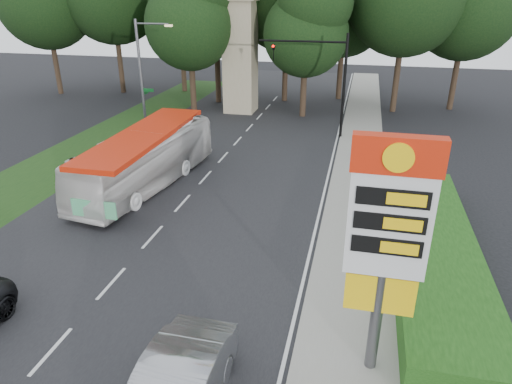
% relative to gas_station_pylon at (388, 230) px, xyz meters
% --- Properties ---
extents(ground, '(120.00, 120.00, 0.00)m').
position_rel_gas_station_pylon_xyz_m(ground, '(-9.20, -1.99, -4.45)').
color(ground, black).
rests_on(ground, ground).
extents(road_surface, '(14.00, 80.00, 0.02)m').
position_rel_gas_station_pylon_xyz_m(road_surface, '(-9.20, 10.01, -4.44)').
color(road_surface, black).
rests_on(road_surface, ground).
extents(sidewalk_right, '(3.00, 80.00, 0.12)m').
position_rel_gas_station_pylon_xyz_m(sidewalk_right, '(-0.70, 10.01, -4.39)').
color(sidewalk_right, gray).
rests_on(sidewalk_right, ground).
extents(grass_verge_left, '(5.00, 50.00, 0.02)m').
position_rel_gas_station_pylon_xyz_m(grass_verge_left, '(-18.70, 16.01, -4.44)').
color(grass_verge_left, '#193814').
rests_on(grass_verge_left, ground).
extents(hedge, '(3.00, 14.00, 1.20)m').
position_rel_gas_station_pylon_xyz_m(hedge, '(2.30, 6.01, -3.85)').
color(hedge, '#194612').
rests_on(hedge, ground).
extents(gas_station_pylon, '(2.10, 0.45, 6.85)m').
position_rel_gas_station_pylon_xyz_m(gas_station_pylon, '(0.00, 0.00, 0.00)').
color(gas_station_pylon, '#59595E').
rests_on(gas_station_pylon, ground).
extents(traffic_signal_mast, '(6.10, 0.35, 7.20)m').
position_rel_gas_station_pylon_xyz_m(traffic_signal_mast, '(-3.52, 22.00, 0.22)').
color(traffic_signal_mast, black).
rests_on(traffic_signal_mast, ground).
extents(streetlight_signs, '(2.75, 0.98, 8.00)m').
position_rel_gas_station_pylon_xyz_m(streetlight_signs, '(-16.19, 20.01, -0.01)').
color(streetlight_signs, '#59595E').
rests_on(streetlight_signs, ground).
extents(monument, '(3.00, 3.00, 10.05)m').
position_rel_gas_station_pylon_xyz_m(monument, '(-11.20, 28.01, 0.66)').
color(monument, tan).
rests_on(monument, ground).
extents(tree_monument_left, '(7.28, 7.28, 14.30)m').
position_rel_gas_station_pylon_xyz_m(tree_monument_left, '(-15.20, 27.01, 4.23)').
color(tree_monument_left, '#2D2116').
rests_on(tree_monument_left, ground).
extents(tree_monument_right, '(6.72, 6.72, 13.20)m').
position_rel_gas_station_pylon_xyz_m(tree_monument_right, '(-5.70, 27.51, 3.56)').
color(tree_monument_right, '#2D2116').
rests_on(tree_monument_right, ground).
extents(transit_bus, '(3.95, 10.95, 2.98)m').
position_rel_gas_station_pylon_xyz_m(transit_bus, '(-11.85, 10.74, -2.96)').
color(transit_bus, white).
rests_on(transit_bus, ground).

